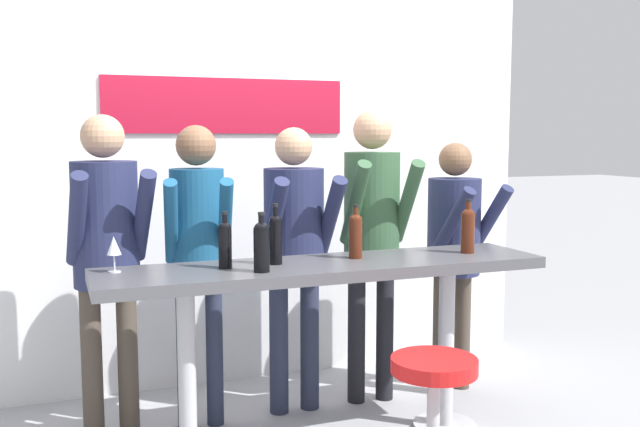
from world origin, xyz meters
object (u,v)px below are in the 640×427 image
Objects in this scene: wine_bottle_1 at (276,237)px; person_center at (372,221)px; wine_bottle_2 at (356,234)px; wine_bottle_4 at (262,244)px; tasting_table at (326,293)px; bar_stool at (433,404)px; wine_bottle_3 at (225,242)px; wine_glass_0 at (114,247)px; person_far_left at (106,239)px; person_left at (198,239)px; person_center_right at (455,239)px; wine_bottle_0 at (468,228)px; person_center_left at (294,238)px.

person_center is at bearing 31.89° from wine_bottle_1.
wine_bottle_4 reaches higher than wine_bottle_2.
tasting_table is 0.82m from bar_stool.
bar_stool is at bearing -67.22° from tasting_table.
wine_bottle_3 is 0.54m from wine_glass_0.
wine_bottle_4 is 0.72m from wine_glass_0.
person_left is (0.49, -0.03, -0.02)m from person_far_left.
person_center is at bearing 165.22° from person_center_right.
person_center is 0.59m from person_center_right.
wine_bottle_0 is 1.04× the size of wine_bottle_2.
wine_bottle_0 is 1.73× the size of wine_glass_0.
tasting_table is 0.59m from person_center_left.
wine_bottle_0 is at bearing -2.61° from wine_bottle_1.
wine_bottle_1 is 0.27m from wine_bottle_3.
wine_bottle_2 is (0.77, -0.45, 0.05)m from person_left.
person_center is 1.11m from wine_bottle_4.
person_left reaches higher than bar_stool.
person_center_left is 5.84× the size of wine_bottle_4.
wine_bottle_4 is (0.14, -0.16, 0.01)m from wine_bottle_3.
wine_bottle_3 is at bearing 178.58° from wine_bottle_0.
wine_bottle_3 is at bearing -175.77° from person_center_right.
person_center_right is 2.18m from wine_glass_0.
person_left reaches higher than person_center_left.
wine_glass_0 is (-0.49, -0.40, 0.04)m from person_left.
person_center is (0.24, 1.19, 0.70)m from bar_stool.
tasting_table is 0.37m from wine_bottle_2.
wine_bottle_3 is at bearing -9.17° from wine_glass_0.
tasting_table is 1.38× the size of person_center_left.
wine_glass_0 is (-0.80, 0.07, -0.02)m from wine_bottle_1.
person_center_left reaches higher than wine_bottle_2.
wine_bottle_4 is (-1.47, -0.63, 0.14)m from person_center_right.
person_far_left reaches higher than person_center_left.
person_center_left reaches higher than wine_glass_0.
wine_bottle_2 is at bearing -26.27° from person_far_left.
person_far_left is 0.98× the size of person_center.
person_far_left is at bearing 135.17° from wine_bottle_4.
wine_bottle_1 is (-0.26, 0.05, 0.31)m from tasting_table.
person_center_right reaches higher than wine_bottle_4.
person_center_right is at bearing 55.09° from bar_stool.
bar_stool is at bearing -76.98° from person_center_left.
person_center_right is (2.15, -0.05, -0.10)m from person_far_left.
wine_bottle_1 is at bearing -4.93° from wine_glass_0.
person_center is at bearing 45.78° from tasting_table.
wine_bottle_0 is at bearing -10.92° from person_left.
tasting_table is 0.61m from wine_bottle_3.
person_far_left reaches higher than bar_stool.
person_left is at bearing 39.41° from wine_glass_0.
person_far_left reaches higher than wine_bottle_3.
person_center_left reaches higher than person_center_right.
wine_bottle_0 reaches higher than wine_bottle_3.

